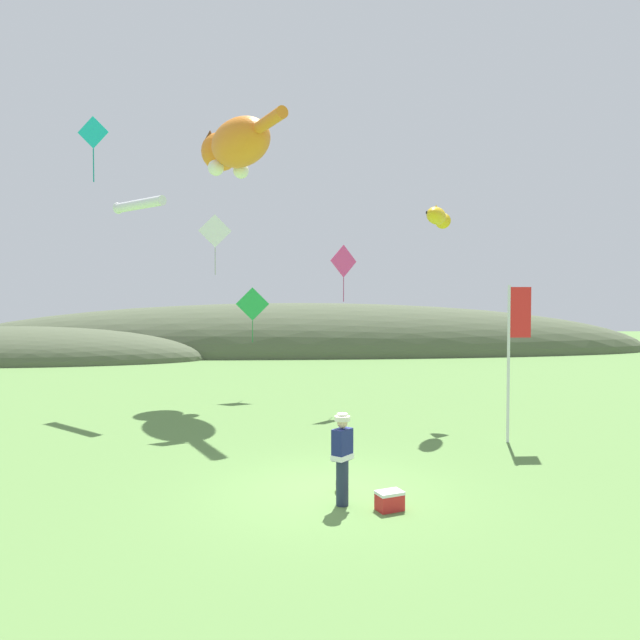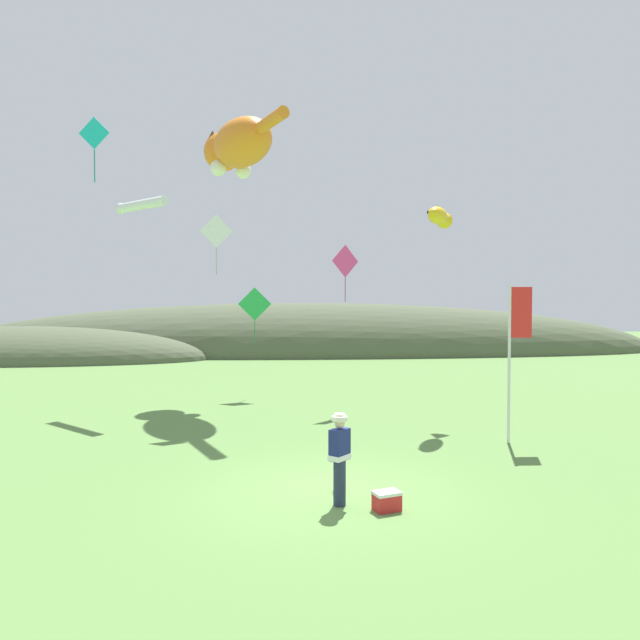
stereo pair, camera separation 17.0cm
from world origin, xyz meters
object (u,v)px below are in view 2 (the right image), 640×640
(festival_banner_pole, at_px, (515,340))
(kite_diamond_white, at_px, (216,232))
(kite_giant_cat, at_px, (238,146))
(kite_diamond_teal, at_px, (94,134))
(festival_attendant, at_px, (340,456))
(kite_fish_windsock, at_px, (439,216))
(kite_spool, at_px, (338,486))
(picnic_cooler, at_px, (387,501))
(kite_diamond_pink, at_px, (345,262))
(kite_tube_streamer, at_px, (141,205))
(kite_diamond_green, at_px, (255,304))

(festival_banner_pole, xyz_separation_m, kite_diamond_white, (-8.62, 3.54, 3.35))
(kite_giant_cat, xyz_separation_m, kite_diamond_teal, (-3.20, -7.45, -1.72))
(festival_attendant, relative_size, festival_banner_pole, 0.41)
(festival_banner_pole, relative_size, kite_diamond_white, 2.20)
(kite_fish_windsock, xyz_separation_m, kite_diamond_teal, (-10.27, -2.91, 1.72))
(kite_spool, relative_size, kite_diamond_white, 0.13)
(picnic_cooler, bearing_deg, kite_diamond_teal, 142.62)
(festival_attendant, xyz_separation_m, festival_banner_pole, (5.24, 4.61, 1.91))
(kite_diamond_teal, xyz_separation_m, kite_diamond_pink, (7.34, 5.12, -3.08))
(picnic_cooler, relative_size, festival_banner_pole, 0.13)
(kite_diamond_teal, xyz_separation_m, kite_diamond_white, (2.89, 3.02, -2.26))
(kite_diamond_white, bearing_deg, kite_tube_streamer, 139.87)
(kite_diamond_pink, bearing_deg, festival_banner_pole, -53.58)
(festival_banner_pole, xyz_separation_m, kite_diamond_pink, (-4.17, 5.65, 2.52))
(festival_attendant, bearing_deg, kite_diamond_teal, 140.67)
(kite_spool, xyz_separation_m, festival_banner_pole, (5.20, 3.84, 2.73))
(kite_giant_cat, bearing_deg, picnic_cooler, -73.02)
(festival_banner_pole, xyz_separation_m, kite_giant_cat, (-8.32, 7.97, 7.32))
(kite_spool, bearing_deg, festival_banner_pole, 36.46)
(picnic_cooler, bearing_deg, festival_attendant, 160.12)
(picnic_cooler, height_order, kite_diamond_pink, kite_diamond_pink)
(kite_fish_windsock, height_order, kite_tube_streamer, kite_tube_streamer)
(festival_attendant, relative_size, kite_diamond_green, 0.78)
(kite_giant_cat, relative_size, kite_diamond_teal, 3.70)
(kite_tube_streamer, bearing_deg, kite_diamond_pink, -3.92)
(kite_diamond_teal, height_order, kite_diamond_white, kite_diamond_teal)
(kite_spool, height_order, festival_banner_pole, festival_banner_pole)
(kite_fish_windsock, bearing_deg, kite_diamond_white, 179.21)
(festival_banner_pole, distance_m, kite_diamond_white, 9.91)
(kite_spool, distance_m, kite_diamond_green, 12.86)
(kite_diamond_pink, bearing_deg, kite_fish_windsock, -37.05)
(picnic_cooler, xyz_separation_m, kite_diamond_pink, (0.21, 10.57, 5.21))
(kite_diamond_pink, bearing_deg, kite_giant_cat, 150.75)
(kite_spool, relative_size, festival_banner_pole, 0.06)
(festival_attendant, bearing_deg, kite_fish_windsock, 63.60)
(picnic_cooler, xyz_separation_m, kite_tube_streamer, (-7.36, 11.09, 7.32))
(kite_giant_cat, relative_size, kite_fish_windsock, 3.11)
(festival_banner_pole, bearing_deg, kite_diamond_pink, 126.42)
(festival_banner_pole, xyz_separation_m, kite_fish_windsock, (-1.24, 3.44, 3.88))
(picnic_cooler, distance_m, kite_diamond_pink, 11.79)
(festival_attendant, xyz_separation_m, kite_giant_cat, (-3.08, 12.58, 9.23))
(kite_giant_cat, bearing_deg, kite_diamond_pink, -29.25)
(kite_tube_streamer, relative_size, kite_diamond_white, 1.19)
(kite_giant_cat, relative_size, kite_diamond_pink, 3.10)
(festival_banner_pole, xyz_separation_m, kite_diamond_green, (-7.68, 8.23, 0.93))
(kite_diamond_white, xyz_separation_m, kite_diamond_pink, (4.46, 2.11, -0.82))
(kite_tube_streamer, bearing_deg, kite_diamond_green, 26.94)
(festival_banner_pole, distance_m, kite_diamond_pink, 7.46)
(festival_banner_pole, bearing_deg, kite_spool, -143.54)
(kite_tube_streamer, height_order, kite_diamond_teal, kite_diamond_teal)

